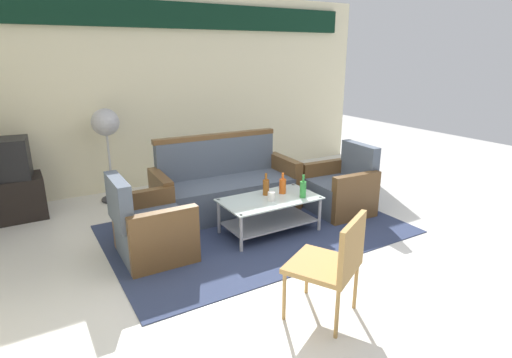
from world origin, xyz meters
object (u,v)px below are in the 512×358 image
object	(u,v)px
armchair_right	(341,190)
armchair_left	(151,230)
bottle_brown	(266,187)
television	(1,159)
bottle_green	(303,189)
cup	(271,196)
pedestal_fan	(106,128)
wicker_chair	(334,260)
bottle_orange	(283,186)
coffee_table	(270,210)
couch	(226,188)
tv_stand	(8,199)

from	to	relation	value
armchair_right	armchair_left	bearing A→B (deg)	92.68
bottle_brown	television	bearing A→B (deg)	144.20
armchair_left	bottle_green	bearing A→B (deg)	80.50
cup	pedestal_fan	xyz separation A→B (m)	(-1.26, 2.07, 0.55)
bottle_green	wicker_chair	bearing A→B (deg)	-118.89
pedestal_fan	bottle_orange	bearing A→B (deg)	-52.04
bottle_brown	television	distance (m)	3.15
coffee_table	television	size ratio (longest dim) A/B	1.70
couch	pedestal_fan	xyz separation A→B (m)	(-1.15, 1.19, 0.70)
wicker_chair	bottle_green	bearing A→B (deg)	32.92
coffee_table	pedestal_fan	distance (m)	2.49
bottle_green	bottle_brown	bearing A→B (deg)	137.83
bottle_orange	bottle_green	bearing A→B (deg)	-63.41
coffee_table	tv_stand	world-z (taller)	tv_stand
couch	bottle_brown	world-z (taller)	couch
couch	cup	world-z (taller)	couch
bottle_orange	pedestal_fan	distance (m)	2.50
armchair_left	couch	bearing A→B (deg)	120.68
armchair_left	tv_stand	xyz separation A→B (m)	(-1.20, 1.82, -0.03)
couch	coffee_table	world-z (taller)	couch
couch	armchair_left	size ratio (longest dim) A/B	2.16
bottle_brown	tv_stand	xyz separation A→B (m)	(-2.54, 1.83, -0.25)
bottle_orange	wicker_chair	size ratio (longest dim) A/B	0.29
cup	wicker_chair	bearing A→B (deg)	-105.39
coffee_table	cup	xyz separation A→B (m)	(-0.03, -0.07, 0.19)
bottle_brown	bottle_orange	distance (m)	0.20
bottle_orange	television	distance (m)	3.34
bottle_orange	pedestal_fan	xyz separation A→B (m)	(-1.51, 1.93, 0.51)
coffee_table	television	distance (m)	3.23
bottle_orange	television	xyz separation A→B (m)	(-2.74, 1.89, 0.26)
armchair_right	wicker_chair	bearing A→B (deg)	140.20
armchair_right	bottle_brown	size ratio (longest dim) A/B	3.30
bottle_green	armchair_left	bearing A→B (deg)	169.99
armchair_right	pedestal_fan	world-z (taller)	pedestal_fan
tv_stand	bottle_orange	bearing A→B (deg)	-34.49
wicker_chair	armchair_right	bearing A→B (deg)	18.14
coffee_table	bottle_orange	world-z (taller)	bottle_orange
couch	armchair_right	world-z (taller)	couch
armchair_right	tv_stand	xyz separation A→B (m)	(-3.65, 1.87, -0.03)
armchair_left	bottle_green	size ratio (longest dim) A/B	3.23
armchair_left	pedestal_fan	xyz separation A→B (m)	(0.03, 1.87, 0.73)
wicker_chair	bottle_brown	bearing A→B (deg)	46.46
coffee_table	pedestal_fan	world-z (taller)	pedestal_fan
cup	pedestal_fan	bearing A→B (deg)	121.35
cup	tv_stand	distance (m)	3.22
cup	television	world-z (taller)	television
armchair_right	bottle_green	size ratio (longest dim) A/B	3.23
coffee_table	cup	distance (m)	0.20
armchair_right	bottle_orange	world-z (taller)	armchair_right
armchair_right	tv_stand	world-z (taller)	armchair_right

